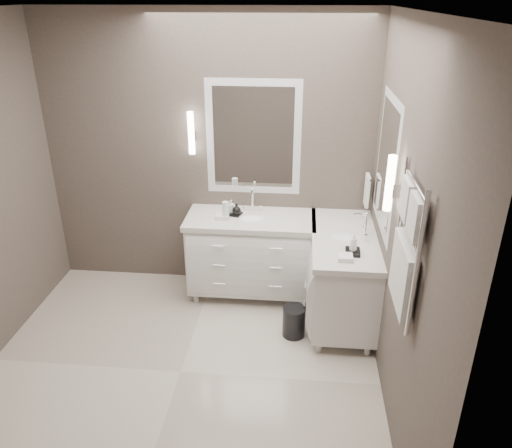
# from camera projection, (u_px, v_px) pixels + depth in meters

# --- Properties ---
(floor) EXTENTS (3.20, 3.00, 0.01)m
(floor) POSITION_uv_depth(u_px,v_px,m) (181.00, 372.00, 4.05)
(floor) COLOR beige
(floor) RESTS_ON ground
(ceiling) EXTENTS (3.20, 3.00, 0.01)m
(ceiling) POSITION_uv_depth(u_px,v_px,m) (151.00, 10.00, 2.91)
(ceiling) COLOR white
(ceiling) RESTS_ON wall_back
(wall_back) EXTENTS (3.20, 0.01, 2.70)m
(wall_back) POSITION_uv_depth(u_px,v_px,m) (207.00, 157.00, 4.84)
(wall_back) COLOR #4E443E
(wall_back) RESTS_ON floor
(wall_front) EXTENTS (3.20, 0.01, 2.70)m
(wall_front) POSITION_uv_depth(u_px,v_px,m) (79.00, 367.00, 2.12)
(wall_front) COLOR #4E443E
(wall_front) RESTS_ON floor
(wall_right) EXTENTS (0.01, 3.00, 2.70)m
(wall_right) POSITION_uv_depth(u_px,v_px,m) (403.00, 230.00, 3.34)
(wall_right) COLOR #4E443E
(wall_right) RESTS_ON floor
(vanity_back) EXTENTS (1.24, 0.59, 0.97)m
(vanity_back) POSITION_uv_depth(u_px,v_px,m) (251.00, 251.00, 4.91)
(vanity_back) COLOR white
(vanity_back) RESTS_ON floor
(vanity_right) EXTENTS (0.59, 1.24, 0.97)m
(vanity_right) POSITION_uv_depth(u_px,v_px,m) (343.00, 272.00, 4.55)
(vanity_right) COLOR white
(vanity_right) RESTS_ON floor
(mirror_back) EXTENTS (0.90, 0.02, 1.10)m
(mirror_back) POSITION_uv_depth(u_px,v_px,m) (253.00, 138.00, 4.70)
(mirror_back) COLOR white
(mirror_back) RESTS_ON wall_back
(mirror_right) EXTENTS (0.02, 0.90, 1.10)m
(mirror_right) POSITION_uv_depth(u_px,v_px,m) (386.00, 164.00, 3.98)
(mirror_right) COLOR white
(mirror_right) RESTS_ON wall_right
(sconce_back) EXTENTS (0.06, 0.06, 0.40)m
(sconce_back) POSITION_uv_depth(u_px,v_px,m) (191.00, 134.00, 4.68)
(sconce_back) COLOR white
(sconce_back) RESTS_ON wall_back
(sconce_right) EXTENTS (0.06, 0.06, 0.40)m
(sconce_right) POSITION_uv_depth(u_px,v_px,m) (390.00, 184.00, 3.45)
(sconce_right) COLOR white
(sconce_right) RESTS_ON wall_right
(towel_bar_corner) EXTENTS (0.03, 0.22, 0.30)m
(towel_bar_corner) POSITION_uv_depth(u_px,v_px,m) (367.00, 190.00, 4.68)
(towel_bar_corner) COLOR white
(towel_bar_corner) RESTS_ON wall_right
(towel_ladder) EXTENTS (0.06, 0.58, 0.90)m
(towel_ladder) POSITION_uv_depth(u_px,v_px,m) (406.00, 252.00, 2.97)
(towel_ladder) COLOR white
(towel_ladder) RESTS_ON wall_right
(waste_bin) EXTENTS (0.23, 0.23, 0.28)m
(waste_bin) POSITION_uv_depth(u_px,v_px,m) (294.00, 322.00, 4.43)
(waste_bin) COLOR black
(waste_bin) RESTS_ON floor
(amenity_tray_back) EXTENTS (0.17, 0.14, 0.02)m
(amenity_tray_back) POSITION_uv_depth(u_px,v_px,m) (234.00, 214.00, 4.81)
(amenity_tray_back) COLOR black
(amenity_tray_back) RESTS_ON vanity_back
(amenity_tray_right) EXTENTS (0.12, 0.16, 0.02)m
(amenity_tray_right) POSITION_uv_depth(u_px,v_px,m) (353.00, 252.00, 4.10)
(amenity_tray_right) COLOR black
(amenity_tray_right) RESTS_ON vanity_right
(water_bottle) EXTENTS (0.08, 0.08, 0.18)m
(water_bottle) POSITION_uv_depth(u_px,v_px,m) (226.00, 211.00, 4.68)
(water_bottle) COLOR silver
(water_bottle) RESTS_ON vanity_back
(soap_bottle_a) EXTENTS (0.07, 0.07, 0.12)m
(soap_bottle_a) POSITION_uv_depth(u_px,v_px,m) (231.00, 206.00, 4.80)
(soap_bottle_a) COLOR white
(soap_bottle_a) RESTS_ON amenity_tray_back
(soap_bottle_b) EXTENTS (0.09, 0.09, 0.11)m
(soap_bottle_b) POSITION_uv_depth(u_px,v_px,m) (237.00, 209.00, 4.75)
(soap_bottle_b) COLOR black
(soap_bottle_b) RESTS_ON amenity_tray_back
(soap_bottle_c) EXTENTS (0.08, 0.08, 0.15)m
(soap_bottle_c) POSITION_uv_depth(u_px,v_px,m) (354.00, 242.00, 4.06)
(soap_bottle_c) COLOR white
(soap_bottle_c) RESTS_ON amenity_tray_right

